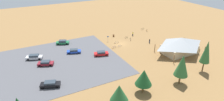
% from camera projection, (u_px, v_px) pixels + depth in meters
% --- Properties ---
extents(ground, '(160.00, 160.00, 0.00)m').
position_uv_depth(ground, '(120.00, 44.00, 68.56)').
color(ground, olive).
rests_on(ground, ground).
extents(parking_lot_asphalt, '(41.27, 31.80, 0.05)m').
position_uv_depth(parking_lot_asphalt, '(48.00, 65.00, 54.94)').
color(parking_lot_asphalt, '#4C4C51').
rests_on(parking_lot_asphalt, ground).
extents(bike_pavilion, '(13.24, 9.05, 5.24)m').
position_uv_depth(bike_pavilion, '(180.00, 44.00, 60.71)').
color(bike_pavilion, '#C6B28E').
rests_on(bike_pavilion, ground).
extents(trash_bin, '(0.60, 0.60, 0.90)m').
position_uv_depth(trash_bin, '(114.00, 36.00, 74.90)').
color(trash_bin, brown).
rests_on(trash_bin, ground).
extents(lot_sign, '(0.56, 0.08, 2.20)m').
position_uv_depth(lot_sign, '(108.00, 38.00, 70.08)').
color(lot_sign, '#99999E').
rests_on(lot_sign, ground).
extents(pine_far_east, '(3.33, 3.33, 7.57)m').
position_uv_depth(pine_far_east, '(182.00, 65.00, 44.70)').
color(pine_far_east, brown).
rests_on(pine_far_east, ground).
extents(pine_center, '(2.53, 2.53, 8.81)m').
position_uv_depth(pine_center, '(206.00, 52.00, 49.33)').
color(pine_center, brown).
rests_on(pine_center, ground).
extents(pine_midwest, '(3.79, 3.79, 5.80)m').
position_uv_depth(pine_midwest, '(144.00, 77.00, 41.95)').
color(pine_midwest, brown).
rests_on(pine_midwest, ground).
extents(pine_mideast, '(3.63, 3.63, 6.07)m').
position_uv_depth(pine_mideast, '(119.00, 93.00, 36.47)').
color(pine_mideast, brown).
rests_on(pine_mideast, ground).
extents(bicycle_orange_mid_cluster, '(0.71, 1.58, 0.87)m').
position_uv_depth(bicycle_orange_mid_cluster, '(147.00, 31.00, 80.38)').
color(bicycle_orange_mid_cluster, black).
rests_on(bicycle_orange_mid_cluster, ground).
extents(bicycle_blue_lone_east, '(1.68, 0.48, 0.74)m').
position_uv_depth(bicycle_blue_lone_east, '(120.00, 46.00, 66.10)').
color(bicycle_blue_lone_east, black).
rests_on(bicycle_blue_lone_east, ground).
extents(bicycle_green_near_sign, '(1.65, 0.53, 0.76)m').
position_uv_depth(bicycle_green_near_sign, '(126.00, 38.00, 73.21)').
color(bicycle_green_near_sign, black).
rests_on(bicycle_green_near_sign, ground).
extents(bicycle_purple_edge_north, '(1.72, 0.48, 0.84)m').
position_uv_depth(bicycle_purple_edge_north, '(114.00, 47.00, 65.08)').
color(bicycle_purple_edge_north, black).
rests_on(bicycle_purple_edge_north, ground).
extents(bicycle_silver_yard_left, '(0.75, 1.67, 0.79)m').
position_uv_depth(bicycle_silver_yard_left, '(130.00, 39.00, 71.49)').
color(bicycle_silver_yard_left, black).
rests_on(bicycle_silver_yard_left, ground).
extents(bicycle_black_yard_front, '(1.74, 0.48, 0.85)m').
position_uv_depth(bicycle_black_yard_front, '(143.00, 29.00, 82.34)').
color(bicycle_black_yard_front, black).
rests_on(bicycle_black_yard_front, ground).
extents(bicycle_white_yard_center, '(1.70, 0.48, 0.82)m').
position_uv_depth(bicycle_white_yard_center, '(116.00, 43.00, 68.78)').
color(bicycle_white_yard_center, black).
rests_on(bicycle_white_yard_center, ground).
extents(car_maroon_mid_lot, '(4.71, 3.43, 1.32)m').
position_uv_depth(car_maroon_mid_lot, '(46.00, 63.00, 54.38)').
color(car_maroon_mid_lot, maroon).
rests_on(car_maroon_mid_lot, parking_lot_asphalt).
extents(car_blue_aisle_side, '(4.76, 3.17, 1.26)m').
position_uv_depth(car_blue_aisle_side, '(74.00, 51.00, 61.59)').
color(car_blue_aisle_side, '#1E42B2').
rests_on(car_blue_aisle_side, parking_lot_asphalt).
extents(car_red_end_stall, '(4.74, 2.98, 1.37)m').
position_uv_depth(car_red_end_stall, '(101.00, 53.00, 59.97)').
color(car_red_end_stall, red).
rests_on(car_red_end_stall, parking_lot_asphalt).
extents(car_black_back_corner, '(4.92, 3.34, 1.40)m').
position_uv_depth(car_black_back_corner, '(50.00, 84.00, 45.12)').
color(car_black_back_corner, black).
rests_on(car_black_back_corner, parking_lot_asphalt).
extents(car_silver_front_row, '(5.04, 3.35, 1.48)m').
position_uv_depth(car_silver_front_row, '(34.00, 57.00, 57.69)').
color(car_silver_front_row, '#BCBCC1').
rests_on(car_silver_front_row, parking_lot_asphalt).
extents(car_green_second_row, '(4.78, 3.37, 1.48)m').
position_uv_depth(car_green_second_row, '(63.00, 42.00, 68.03)').
color(car_green_second_row, '#1E6B3D').
rests_on(car_green_second_row, parking_lot_asphalt).
extents(visitor_near_lot, '(0.37, 0.36, 1.65)m').
position_uv_depth(visitor_near_lot, '(150.00, 41.00, 69.05)').
color(visitor_near_lot, '#2D3347').
rests_on(visitor_near_lot, ground).
extents(visitor_crossing_yard, '(0.38, 0.36, 1.71)m').
position_uv_depth(visitor_crossing_yard, '(133.00, 34.00, 75.63)').
color(visitor_crossing_yard, '#2D3347').
rests_on(visitor_crossing_yard, ground).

